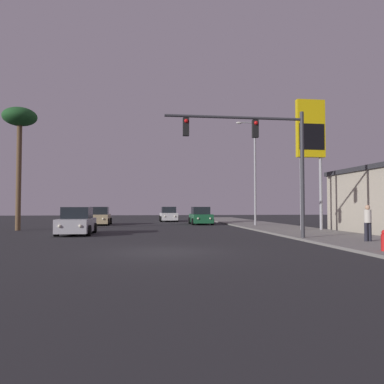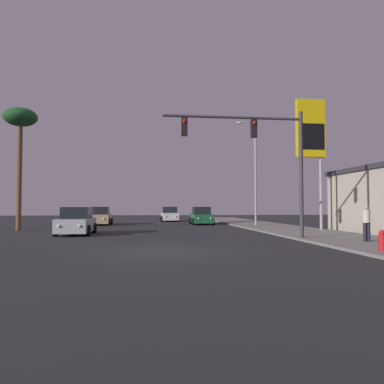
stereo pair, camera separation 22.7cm
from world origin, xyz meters
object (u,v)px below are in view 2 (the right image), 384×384
object	(u,v)px
car_tan	(100,217)
gas_station_sign	(311,136)
car_silver	(76,222)
fire_hydrant	(382,241)
car_green	(201,216)
palm_tree_near	(20,124)
traffic_light_mast	(262,147)
pedestrian_on_sidewalk	(366,221)
street_lamp	(254,167)
car_white	(170,215)

from	to	relation	value
car_tan	gas_station_sign	world-z (taller)	gas_station_sign
car_silver	fire_hydrant	distance (m)	16.84
car_green	palm_tree_near	world-z (taller)	palm_tree_near
car_green	traffic_light_mast	bearing A→B (deg)	92.59
pedestrian_on_sidewalk	traffic_light_mast	bearing A→B (deg)	151.71
fire_hydrant	pedestrian_on_sidewalk	world-z (taller)	pedestrian_on_sidewalk
car_tan	car_silver	size ratio (longest dim) A/B	1.00
street_lamp	car_tan	bearing A→B (deg)	161.67
fire_hydrant	palm_tree_near	bearing A→B (deg)	138.07
car_tan	fire_hydrant	xyz separation A→B (m)	(12.69, -23.15, -0.27)
car_silver	fire_hydrant	size ratio (longest dim) A/B	5.68
street_lamp	traffic_light_mast	bearing A→B (deg)	-104.44
car_white	gas_station_sign	xyz separation A→B (m)	(8.63, -18.67, 5.86)
car_white	traffic_light_mast	xyz separation A→B (m)	(3.24, -24.83, 3.96)
car_silver	traffic_light_mast	bearing A→B (deg)	152.68
car_white	pedestrian_on_sidewalk	world-z (taller)	pedestrian_on_sidewalk
traffic_light_mast	pedestrian_on_sidewalk	xyz separation A→B (m)	(4.18, -2.25, -3.69)
gas_station_sign	fire_hydrant	xyz separation A→B (m)	(-2.85, -12.00, -6.13)
car_white	fire_hydrant	bearing A→B (deg)	99.69
car_white	pedestrian_on_sidewalk	size ratio (longest dim) A/B	2.59
street_lamp	gas_station_sign	size ratio (longest dim) A/B	1.00
car_white	street_lamp	size ratio (longest dim) A/B	0.48
car_green	car_tan	bearing A→B (deg)	0.08
car_green	fire_hydrant	bearing A→B (deg)	98.30
palm_tree_near	pedestrian_on_sidewalk	bearing A→B (deg)	-32.39
car_tan	car_silver	distance (m)	12.04
car_tan	palm_tree_near	bearing A→B (deg)	55.14
car_green	palm_tree_near	xyz separation A→B (m)	(-14.38, -7.32, 6.96)
traffic_light_mast	gas_station_sign	size ratio (longest dim) A/B	0.80
car_tan	fire_hydrant	distance (m)	26.40
car_silver	car_green	world-z (taller)	same
street_lamp	pedestrian_on_sidewalk	world-z (taller)	street_lamp
car_tan	car_silver	world-z (taller)	same
gas_station_sign	car_green	bearing A→B (deg)	118.53
car_tan	pedestrian_on_sidewalk	bearing A→B (deg)	124.79
car_green	car_white	bearing A→B (deg)	-70.62
car_tan	traffic_light_mast	xyz separation A→B (m)	(10.15, -17.31, 3.96)
car_tan	traffic_light_mast	distance (m)	20.46
car_tan	palm_tree_near	distance (m)	11.25
street_lamp	car_silver	bearing A→B (deg)	-150.54
car_green	traffic_light_mast	distance (m)	17.71
street_lamp	car_green	bearing A→B (deg)	131.94
gas_station_sign	car_silver	bearing A→B (deg)	-176.73
car_silver	car_green	bearing A→B (deg)	-128.10
car_tan	gas_station_sign	xyz separation A→B (m)	(15.54, -11.15, 5.86)
car_white	street_lamp	bearing A→B (deg)	117.70
gas_station_sign	pedestrian_on_sidewalk	world-z (taller)	gas_station_sign
pedestrian_on_sidewalk	palm_tree_near	world-z (taller)	palm_tree_near
car_silver	gas_station_sign	size ratio (longest dim) A/B	0.48
street_lamp	pedestrian_on_sidewalk	distance (m)	15.67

